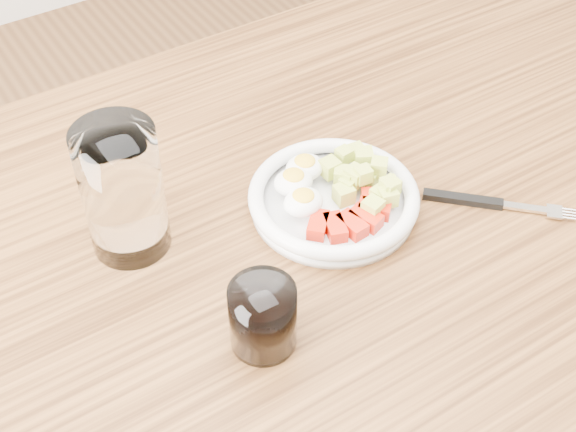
# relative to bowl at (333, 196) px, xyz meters

# --- Properties ---
(dining_table) EXTENTS (1.50, 0.90, 0.77)m
(dining_table) POSITION_rel_bowl_xyz_m (-0.06, -0.02, -0.12)
(dining_table) COLOR brown
(dining_table) RESTS_ON ground
(bowl) EXTENTS (0.21, 0.21, 0.05)m
(bowl) POSITION_rel_bowl_xyz_m (0.00, 0.00, 0.00)
(bowl) COLOR white
(bowl) RESTS_ON dining_table
(fork) EXTENTS (0.16, 0.16, 0.01)m
(fork) POSITION_rel_bowl_xyz_m (0.17, -0.10, -0.01)
(fork) COLOR black
(fork) RESTS_ON dining_table
(water_glass) EXTENTS (0.09, 0.09, 0.17)m
(water_glass) POSITION_rel_bowl_xyz_m (-0.24, 0.08, 0.06)
(water_glass) COLOR white
(water_glass) RESTS_ON dining_table
(coffee_glass) EXTENTS (0.07, 0.07, 0.08)m
(coffee_glass) POSITION_rel_bowl_xyz_m (-0.18, -0.13, 0.02)
(coffee_glass) COLOR white
(coffee_glass) RESTS_ON dining_table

